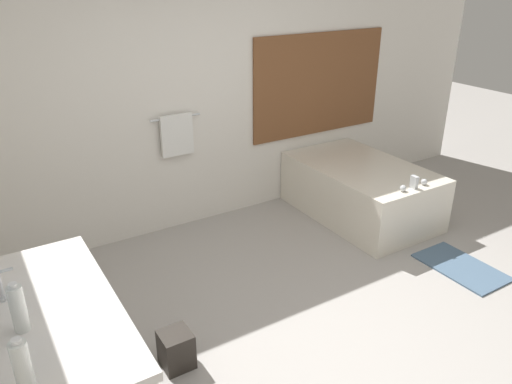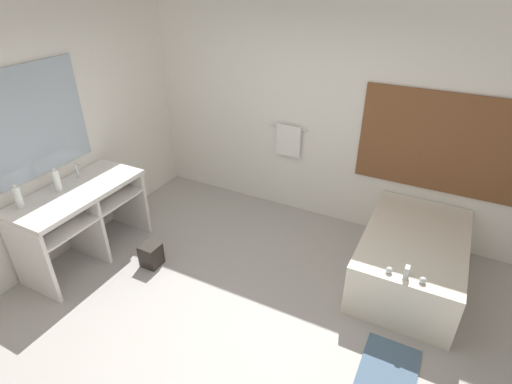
{
  "view_description": "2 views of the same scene",
  "coord_description": "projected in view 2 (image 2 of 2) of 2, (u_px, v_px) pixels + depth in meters",
  "views": [
    {
      "loc": [
        -2.05,
        -2.11,
        2.43
      ],
      "look_at": [
        -0.24,
        0.82,
        0.88
      ],
      "focal_mm": 35.0,
      "sensor_mm": 36.0,
      "label": 1
    },
    {
      "loc": [
        1.47,
        -2.19,
        2.93
      ],
      "look_at": [
        -0.17,
        0.99,
        0.86
      ],
      "focal_mm": 28.0,
      "sensor_mm": 36.0,
      "label": 2
    }
  ],
  "objects": [
    {
      "name": "wall_left_with_mirror",
      "position": [
        25.0,
        146.0,
        3.94
      ],
      "size": [
        0.08,
        7.4,
        2.7
      ],
      "color": "white",
      "rests_on": "ground_plane"
    },
    {
      "name": "bath_mat",
      "position": [
        387.0,
        376.0,
        3.25
      ],
      "size": [
        0.45,
        0.75,
        0.02
      ],
      "color": "slate",
      "rests_on": "ground_plane"
    },
    {
      "name": "waste_bin",
      "position": [
        151.0,
        255.0,
        4.4
      ],
      "size": [
        0.2,
        0.2,
        0.26
      ],
      "color": "#2D2823",
      "rests_on": "ground_plane"
    },
    {
      "name": "water_bottle_2",
      "position": [
        57.0,
        180.0,
        4.09
      ],
      "size": [
        0.07,
        0.07,
        0.26
      ],
      "color": "silver",
      "rests_on": "vanity_counter"
    },
    {
      "name": "bathtub",
      "position": [
        412.0,
        256.0,
        4.1
      ],
      "size": [
        0.97,
        1.56,
        0.68
      ],
      "color": "silver",
      "rests_on": "ground_plane"
    },
    {
      "name": "wall_back_with_blinds",
      "position": [
        319.0,
        115.0,
        4.76
      ],
      "size": [
        7.4,
        0.13,
        2.7
      ],
      "color": "white",
      "rests_on": "ground_plane"
    },
    {
      "name": "water_bottle_1",
      "position": [
        18.0,
        197.0,
        3.8
      ],
      "size": [
        0.07,
        0.07,
        0.25
      ],
      "color": "silver",
      "rests_on": "vanity_counter"
    },
    {
      "name": "sink_faucet",
      "position": [
        77.0,
        171.0,
        4.35
      ],
      "size": [
        0.09,
        0.04,
        0.18
      ],
      "color": "silver",
      "rests_on": "vanity_counter"
    },
    {
      "name": "ground_plane",
      "position": [
        223.0,
        323.0,
        3.74
      ],
      "size": [
        16.0,
        16.0,
        0.0
      ],
      "primitive_type": "plane",
      "color": "#A8A39E",
      "rests_on": "ground"
    },
    {
      "name": "vanity_counter",
      "position": [
        82.0,
        208.0,
        4.3
      ],
      "size": [
        0.65,
        1.38,
        0.87
      ],
      "color": "white",
      "rests_on": "ground_plane"
    }
  ]
}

